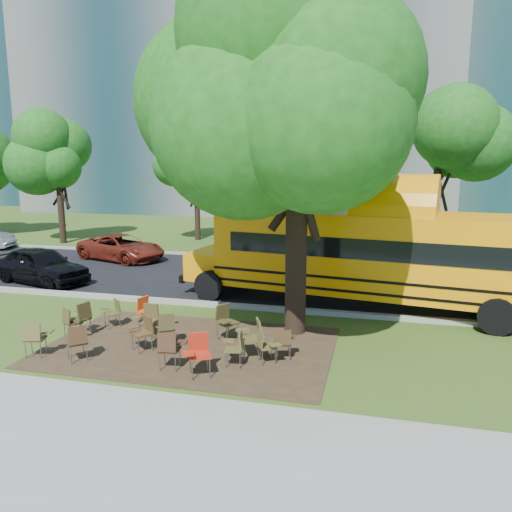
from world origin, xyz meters
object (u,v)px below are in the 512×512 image
(chair_6, at_px, (236,345))
(chair_1, at_px, (71,320))
(chair_10, at_px, (145,309))
(bg_car_red, at_px, (121,248))
(school_bus, at_px, (390,255))
(chair_15, at_px, (148,317))
(chair_4, at_px, (170,346))
(chair_11, at_px, (167,326))
(chair_14, at_px, (253,334))
(chair_9, at_px, (113,310))
(chair_2, at_px, (78,339))
(main_tree, at_px, (298,103))
(chair_0, at_px, (35,336))
(chair_8, at_px, (82,316))
(black_car, at_px, (41,265))
(chair_12, at_px, (225,319))
(chair_13, at_px, (284,341))
(chair_5, at_px, (198,350))
(chair_7, at_px, (265,344))
(chair_3, at_px, (143,329))

(chair_6, bearing_deg, chair_1, 72.49)
(chair_10, bearing_deg, bg_car_red, -127.44)
(school_bus, bearing_deg, chair_15, -137.46)
(chair_4, relative_size, chair_15, 1.03)
(chair_11, relative_size, chair_14, 0.92)
(chair_9, xyz_separation_m, chair_10, (0.90, 0.14, 0.05))
(chair_9, bearing_deg, chair_2, 142.37)
(main_tree, xyz_separation_m, chair_9, (-4.96, -0.79, -5.47))
(chair_4, distance_m, bg_car_red, 13.26)
(chair_0, relative_size, chair_2, 0.98)
(main_tree, distance_m, chair_14, 5.77)
(chair_8, bearing_deg, black_car, 58.31)
(chair_12, relative_size, chair_13, 1.23)
(chair_6, bearing_deg, chair_2, 90.73)
(chair_15, bearing_deg, chair_9, -20.60)
(chair_6, xyz_separation_m, black_car, (-9.35, 5.74, 0.19))
(chair_9, bearing_deg, chair_4, -179.87)
(chair_1, distance_m, chair_5, 4.23)
(main_tree, distance_m, chair_13, 5.82)
(chair_7, relative_size, black_car, 0.19)
(chair_7, bearing_deg, chair_4, -97.20)
(chair_4, distance_m, chair_10, 3.08)
(chair_10, distance_m, chair_14, 3.69)
(chair_1, relative_size, black_car, 0.20)
(chair_15, bearing_deg, chair_14, 164.54)
(chair_7, height_order, chair_9, chair_9)
(main_tree, bearing_deg, bg_car_red, 140.21)
(chair_15, relative_size, bg_car_red, 0.20)
(chair_3, distance_m, black_car, 8.75)
(chair_8, bearing_deg, chair_4, -101.39)
(chair_5, bearing_deg, chair_0, -28.07)
(chair_6, relative_size, chair_8, 0.86)
(chair_5, distance_m, black_car, 10.82)
(chair_1, height_order, chair_6, chair_6)
(school_bus, height_order, chair_5, school_bus)
(chair_0, height_order, chair_8, chair_8)
(chair_5, xyz_separation_m, chair_8, (-3.81, 1.56, 0.00))
(chair_5, bearing_deg, chair_4, -38.44)
(black_car, bearing_deg, school_bus, -75.17)
(chair_6, bearing_deg, school_bus, -40.48)
(main_tree, relative_size, chair_0, 10.98)
(chair_0, relative_size, chair_10, 1.00)
(chair_1, xyz_separation_m, black_car, (-4.71, 5.05, 0.19))
(chair_1, relative_size, chair_4, 0.91)
(chair_1, height_order, chair_8, chair_8)
(chair_8, relative_size, chair_15, 1.09)
(chair_12, bearing_deg, chair_3, -24.26)
(chair_8, bearing_deg, chair_1, 147.22)
(chair_9, height_order, chair_11, chair_11)
(chair_9, bearing_deg, chair_0, 116.61)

